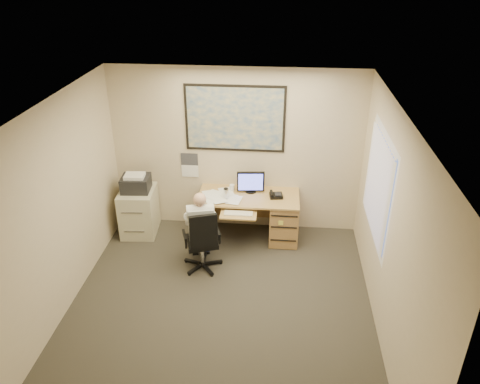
# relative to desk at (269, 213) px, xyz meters

# --- Properties ---
(room_shell) EXTENTS (4.00, 4.50, 2.70)m
(room_shell) POSITION_rel_desk_xyz_m (-0.56, -1.90, 0.91)
(room_shell) COLOR #332F27
(room_shell) RESTS_ON ground
(desk) EXTENTS (1.60, 0.97, 1.10)m
(desk) POSITION_rel_desk_xyz_m (0.00, 0.00, 0.00)
(desk) COLOR tan
(desk) RESTS_ON ground
(world_map) EXTENTS (1.56, 0.03, 1.06)m
(world_map) POSITION_rel_desk_xyz_m (-0.58, 0.33, 1.46)
(world_map) COLOR #1E4C93
(world_map) RESTS_ON room_shell
(wall_calendar) EXTENTS (0.28, 0.01, 0.42)m
(wall_calendar) POSITION_rel_desk_xyz_m (-1.33, 0.34, 0.64)
(wall_calendar) COLOR white
(wall_calendar) RESTS_ON room_shell
(window_blinds) EXTENTS (0.06, 1.40, 1.30)m
(window_blinds) POSITION_rel_desk_xyz_m (1.41, -1.10, 1.11)
(window_blinds) COLOR white
(window_blinds) RESTS_ON room_shell
(filing_cabinet) EXTENTS (0.60, 0.70, 1.06)m
(filing_cabinet) POSITION_rel_desk_xyz_m (-2.14, -0.04, 0.02)
(filing_cabinet) COLOR beige
(filing_cabinet) RESTS_ON ground
(office_chair) EXTENTS (0.76, 0.76, 1.00)m
(office_chair) POSITION_rel_desk_xyz_m (-0.96, -0.96, -0.15)
(office_chair) COLOR black
(office_chair) RESTS_ON ground
(person) EXTENTS (0.64, 0.80, 1.22)m
(person) POSITION_rel_desk_xyz_m (-0.94, -0.88, 0.17)
(person) COLOR silver
(person) RESTS_ON office_chair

